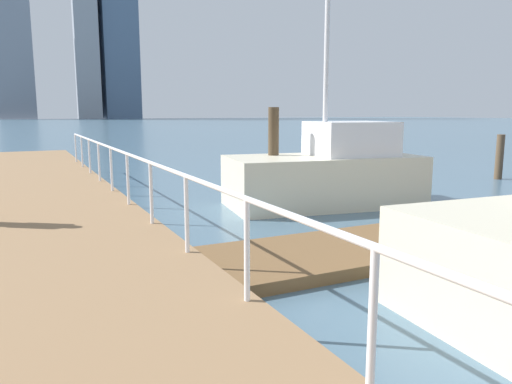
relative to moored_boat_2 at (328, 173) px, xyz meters
The scene contains 8 objects.
ground_plane 6.39m from the moored_boat_2, 105.54° to the left, with size 300.00×300.00×0.00m, color slate.
floating_dock 3.85m from the moored_boat_2, 83.03° to the right, with size 11.31×2.00×0.18m, color brown.
boardwalk_railing 6.13m from the moored_boat_2, 142.46° to the right, with size 0.06×27.02×1.08m.
dock_piling_2 1.42m from the moored_boat_2, 146.49° to the left, with size 0.26×0.26×2.40m, color #473826.
dock_piling_3 8.05m from the moored_boat_2, ahead, with size 0.26×0.26×1.53m, color brown.
moored_boat_2 is the anchor object (origin of this frame).
skyline_tower_1 162.80m from the moored_boat_2, 92.00° to the left, with size 10.52×6.76×35.42m, color gray.
skyline_tower_2 162.89m from the moored_boat_2, 84.55° to the left, with size 7.10×13.06×68.41m, color #8C939E.
Camera 1 is at (-5.14, 3.97, 2.30)m, focal length 34.24 mm.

